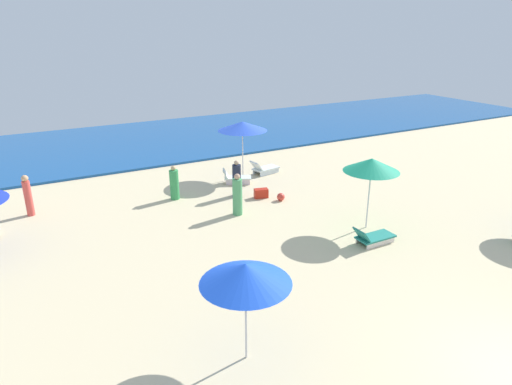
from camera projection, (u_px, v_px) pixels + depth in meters
ocean at (168, 138)px, 29.36m from camera, size 60.00×11.50×0.12m
umbrella_0 at (242, 126)px, 21.32m from camera, size 2.34×2.34×2.72m
lounge_chair_0_0 at (236, 178)px, 21.15m from camera, size 1.43×1.08×0.70m
lounge_chair_0_1 at (264, 168)px, 22.52m from camera, size 1.58×0.91×0.74m
umbrella_2 at (246, 274)px, 9.42m from camera, size 1.97×1.97×2.38m
umbrella_4 at (372, 165)px, 15.83m from camera, size 1.99×1.99×2.63m
lounge_chair_4_0 at (373, 237)px, 15.36m from camera, size 1.48×0.64×0.66m
beachgoer_0 at (237, 180)px, 19.48m from camera, size 0.53×0.53×1.60m
beachgoer_1 at (28, 196)px, 17.45m from camera, size 0.41×0.41×1.65m
beachgoer_3 at (174, 184)px, 19.14m from camera, size 0.54×0.54×1.48m
beachgoer_4 at (237, 196)px, 17.53m from camera, size 0.49×0.49×1.68m
cooler_box_0 at (261, 193)px, 19.44m from camera, size 0.65×0.44×0.39m
beach_ball_1 at (281, 197)px, 19.12m from camera, size 0.33×0.33×0.33m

